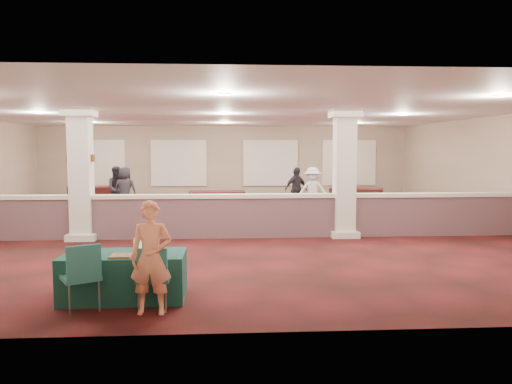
{
  "coord_description": "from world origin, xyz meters",
  "views": [
    {
      "loc": [
        -0.0,
        -13.87,
        2.23
      ],
      "look_at": [
        0.74,
        -2.0,
        1.19
      ],
      "focal_mm": 35.0,
      "sensor_mm": 36.0,
      "label": 1
    }
  ],
  "objects": [
    {
      "name": "ground",
      "position": [
        0.0,
        0.0,
        0.0
      ],
      "size": [
        16.0,
        16.0,
        0.0
      ],
      "primitive_type": "plane",
      "color": "#441112",
      "rests_on": "ground"
    },
    {
      "name": "wall_back",
      "position": [
        0.0,
        8.0,
        1.6
      ],
      "size": [
        16.0,
        0.04,
        3.2
      ],
      "primitive_type": "cube",
      "color": "#85765C",
      "rests_on": "ground"
    },
    {
      "name": "wall_front",
      "position": [
        0.0,
        -8.0,
        1.6
      ],
      "size": [
        16.0,
        0.04,
        3.2
      ],
      "primitive_type": "cube",
      "color": "#85765C",
      "rests_on": "ground"
    },
    {
      "name": "wall_right",
      "position": [
        8.0,
        0.0,
        1.6
      ],
      "size": [
        0.04,
        16.0,
        3.2
      ],
      "primitive_type": "cube",
      "color": "#85765C",
      "rests_on": "ground"
    },
    {
      "name": "ceiling",
      "position": [
        0.0,
        0.0,
        3.2
      ],
      "size": [
        16.0,
        16.0,
        0.02
      ],
      "primitive_type": "cube",
      "color": "silver",
      "rests_on": "wall_back"
    },
    {
      "name": "partition_wall",
      "position": [
        0.0,
        -1.5,
        0.57
      ],
      "size": [
        15.6,
        0.28,
        1.1
      ],
      "color": "brown",
      "rests_on": "ground"
    },
    {
      "name": "column_left",
      "position": [
        -3.5,
        -1.5,
        1.64
      ],
      "size": [
        0.72,
        0.72,
        3.2
      ],
      "color": "silver",
      "rests_on": "ground"
    },
    {
      "name": "column_right",
      "position": [
        3.0,
        -1.5,
        1.64
      ],
      "size": [
        0.72,
        0.72,
        3.2
      ],
      "color": "silver",
      "rests_on": "ground"
    },
    {
      "name": "sconce_left",
      "position": [
        -3.78,
        -1.5,
        2.0
      ],
      "size": [
        0.12,
        0.12,
        0.18
      ],
      "color": "brown",
      "rests_on": "column_left"
    },
    {
      "name": "sconce_right",
      "position": [
        -3.22,
        -1.5,
        2.0
      ],
      "size": [
        0.12,
        0.12,
        0.18
      ],
      "color": "brown",
      "rests_on": "column_left"
    },
    {
      "name": "near_table",
      "position": [
        -1.5,
        -6.5,
        0.34
      ],
      "size": [
        1.78,
        0.89,
        0.68
      ],
      "primitive_type": "cube",
      "rotation": [
        0.0,
        0.0,
        0.0
      ],
      "color": "#0D3328",
      "rests_on": "ground"
    },
    {
      "name": "conf_chair_main",
      "position": [
        -1.0,
        -7.08,
        0.53
      ],
      "size": [
        0.45,
        0.46,
        0.9
      ],
      "rotation": [
        0.0,
        0.0,
        -0.01
      ],
      "color": "#1D5756",
      "rests_on": "ground"
    },
    {
      "name": "conf_chair_side",
      "position": [
        -1.96,
        -7.08,
        0.56
      ],
      "size": [
        0.65,
        0.65,
        0.95
      ],
      "rotation": [
        0.0,
        0.0,
        0.51
      ],
      "color": "#1D5756",
      "rests_on": "ground"
    },
    {
      "name": "woman",
      "position": [
        -1.0,
        -7.2,
        0.77
      ],
      "size": [
        0.57,
        0.39,
        1.54
      ],
      "primitive_type": "imported",
      "rotation": [
        0.0,
        0.0,
        -0.03
      ],
      "color": "#E08661",
      "rests_on": "ground"
    },
    {
      "name": "far_table_front_center",
      "position": [
        -2.0,
        0.3,
        0.33
      ],
      "size": [
        1.75,
        1.15,
        0.65
      ],
      "primitive_type": "cube",
      "rotation": [
        0.0,
        0.0,
        -0.23
      ],
      "color": "black",
      "rests_on": "ground"
    },
    {
      "name": "far_table_front_right",
      "position": [
        5.98,
        0.3,
        0.37
      ],
      "size": [
        2.04,
        1.5,
        0.74
      ],
      "primitive_type": "cube",
      "rotation": [
        0.0,
        0.0,
        -0.36
      ],
      "color": "black",
      "rests_on": "ground"
    },
    {
      "name": "far_table_back_left",
      "position": [
        -4.84,
        5.11,
        0.4
      ],
      "size": [
        2.22,
        1.64,
        0.81
      ],
      "primitive_type": "cube",
      "rotation": [
        0.0,
        0.0,
        0.37
      ],
      "color": "black",
      "rests_on": "ground"
    },
    {
      "name": "far_table_back_center",
      "position": [
        -0.28,
        3.2,
        0.39
      ],
      "size": [
        1.93,
        1.01,
        0.77
      ],
      "primitive_type": "cube",
      "rotation": [
        0.0,
        0.0,
        0.03
      ],
      "color": "black",
      "rests_on": "ground"
    },
    {
      "name": "far_table_back_right",
      "position": [
        4.85,
        4.2,
        0.39
      ],
      "size": [
        2.11,
        1.51,
        0.77
      ],
      "primitive_type": "cube",
      "rotation": [
        0.0,
        0.0,
        -0.33
      ],
      "color": "black",
      "rests_on": "ground"
    },
    {
      "name": "attendee_a",
      "position": [
        -3.8,
        4.0,
        0.8
      ],
      "size": [
        0.86,
        0.65,
        1.6
      ],
      "primitive_type": "imported",
      "rotation": [
        0.0,
        0.0,
        0.32
      ],
      "color": "black",
      "rests_on": "ground"
    },
    {
      "name": "attendee_b",
      "position": [
        3.0,
        3.0,
        0.8
      ],
      "size": [
        1.1,
        0.7,
        1.59
      ],
      "primitive_type": "imported",
      "rotation": [
        0.0,
        0.0,
        -0.25
      ],
      "color": "silver",
      "rests_on": "ground"
    },
    {
      "name": "attendee_c",
      "position": [
        2.51,
        3.58,
        0.79
      ],
      "size": [
        1.02,
        0.82,
        1.57
      ],
      "primitive_type": "imported",
      "rotation": [
        0.0,
        0.0,
        0.48
      ],
      "color": "black",
      "rests_on": "ground"
    },
    {
      "name": "attendee_d",
      "position": [
        -3.44,
        3.5,
        0.8
      ],
      "size": [
        0.84,
        0.53,
        1.61
      ],
      "primitive_type": "imported",
      "rotation": [
        0.0,
        0.0,
        3.01
      ],
      "color": "black",
      "rests_on": "ground"
    },
    {
      "name": "laptop_base",
      "position": [
        -1.22,
        -6.55,
        0.69
      ],
      "size": [
        0.31,
        0.22,
        0.02
      ],
      "primitive_type": "cube",
      "rotation": [
        0.0,
        0.0,
        0.0
      ],
      "color": "silver",
      "rests_on": "near_table"
    },
    {
      "name": "laptop_screen",
      "position": [
        -1.22,
        -6.44,
        0.8
      ],
      "size": [
        0.31,
        0.01,
        0.21
      ],
      "primitive_type": "cube",
      "rotation": [
        0.0,
        0.0,
        0.0
      ],
      "color": "silver",
      "rests_on": "near_table"
    },
    {
      "name": "screen_glow",
      "position": [
        -1.22,
        -6.45,
        0.79
      ],
      "size": [
        0.28,
        0.0,
        0.18
      ],
      "primitive_type": "cube",
      "rotation": [
        0.0,
        0.0,
        0.0
      ],
      "color": "silver",
      "rests_on": "near_table"
    },
    {
      "name": "knitting",
      "position": [
        -1.45,
        -6.73,
        0.7
      ],
      "size": [
        0.37,
        0.28,
        0.03
      ],
      "primitive_type": "cube",
      "rotation": [
        0.0,
        0.0,
        0.0
      ],
      "color": "#B35E1C",
      "rests_on": "near_table"
    },
    {
      "name": "yarn_cream",
      "position": [
        -2.02,
        -6.59,
        0.74
      ],
      "size": [
        0.1,
        0.1,
        0.1
      ],
      "primitive_type": "sphere",
      "color": "#BFB39D",
      "rests_on": "near_table"
    },
    {
      "name": "yarn_red",
      "position": [
        -2.16,
        -6.45,
        0.73
      ],
      "size": [
        0.09,
        0.09,
        0.09
      ],
      "primitive_type": "sphere",
      "color": "maroon",
      "rests_on": "near_table"
    },
    {
      "name": "yarn_grey",
      "position": [
        -1.92,
        -6.39,
        0.73
      ],
      "size": [
        0.1,
        0.1,
        0.1
      ],
      "primitive_type": "sphere",
      "color": "#48484D",
      "rests_on": "near_table"
    },
    {
      "name": "scissors",
      "position": [
        -0.89,
        -6.76,
        0.69
      ],
      "size": [
        0.11,
        0.03,
        0.01
      ],
      "primitive_type": "cube",
      "rotation": [
        0.0,
        0.0,
        0.0
      ],
      "color": "#AC1312",
      "rests_on": "near_table"
    }
  ]
}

